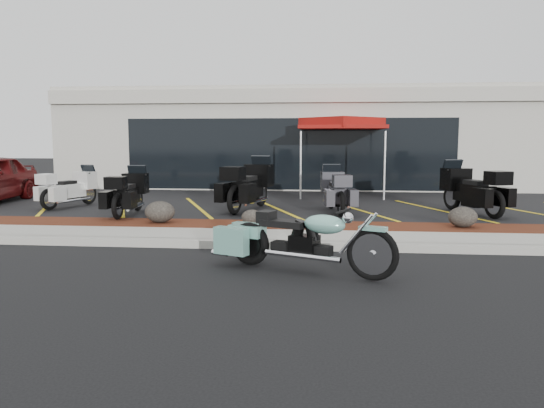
# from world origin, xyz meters

# --- Properties ---
(ground) EXTENTS (90.00, 90.00, 0.00)m
(ground) POSITION_xyz_m (0.00, 0.00, 0.00)
(ground) COLOR black
(ground) RESTS_ON ground
(curb) EXTENTS (24.00, 0.25, 0.15)m
(curb) POSITION_xyz_m (0.00, 0.90, 0.07)
(curb) COLOR gray
(curb) RESTS_ON ground
(sidewalk) EXTENTS (24.00, 1.20, 0.15)m
(sidewalk) POSITION_xyz_m (0.00, 1.60, 0.07)
(sidewalk) COLOR gray
(sidewalk) RESTS_ON ground
(mulch_bed) EXTENTS (24.00, 1.20, 0.16)m
(mulch_bed) POSITION_xyz_m (0.00, 2.80, 0.08)
(mulch_bed) COLOR #38190C
(mulch_bed) RESTS_ON ground
(upper_lot) EXTENTS (26.00, 9.60, 0.15)m
(upper_lot) POSITION_xyz_m (0.00, 8.20, 0.07)
(upper_lot) COLOR black
(upper_lot) RESTS_ON ground
(dealership_building) EXTENTS (18.00, 8.16, 4.00)m
(dealership_building) POSITION_xyz_m (0.00, 14.47, 2.01)
(dealership_building) COLOR #A5A195
(dealership_building) RESTS_ON ground
(boulder_left) EXTENTS (0.69, 0.57, 0.49)m
(boulder_left) POSITION_xyz_m (-2.40, 2.80, 0.40)
(boulder_left) COLOR black
(boulder_left) RESTS_ON mulch_bed
(boulder_mid) EXTENTS (0.48, 0.40, 0.34)m
(boulder_mid) POSITION_xyz_m (-0.27, 2.69, 0.33)
(boulder_mid) COLOR black
(boulder_mid) RESTS_ON mulch_bed
(boulder_right) EXTENTS (0.62, 0.52, 0.44)m
(boulder_right) POSITION_xyz_m (4.31, 2.82, 0.38)
(boulder_right) COLOR black
(boulder_right) RESTS_ON mulch_bed
(hero_cruiser) EXTENTS (3.01, 1.87, 1.04)m
(hero_cruiser) POSITION_xyz_m (2.03, -1.24, 0.52)
(hero_cruiser) COLOR #6BA799
(hero_cruiser) RESTS_ON ground
(touring_white) EXTENTS (1.37, 2.14, 1.16)m
(touring_white) POSITION_xyz_m (-5.55, 5.97, 0.73)
(touring_white) COLOR silver
(touring_white) RESTS_ON upper_lot
(touring_black_front) EXTENTS (0.89, 2.13, 1.22)m
(touring_black_front) POSITION_xyz_m (-3.60, 4.69, 0.76)
(touring_black_front) COLOR black
(touring_black_front) RESTS_ON upper_lot
(touring_black_mid) EXTENTS (1.55, 2.64, 1.44)m
(touring_black_mid) POSITION_xyz_m (-0.46, 6.00, 0.87)
(touring_black_mid) COLOR black
(touring_black_mid) RESTS_ON upper_lot
(touring_grey) EXTENTS (1.11, 2.21, 1.23)m
(touring_grey) POSITION_xyz_m (1.51, 5.69, 0.76)
(touring_grey) COLOR #323237
(touring_grey) RESTS_ON upper_lot
(touring_black_rear) EXTENTS (1.69, 2.51, 1.36)m
(touring_black_rear) POSITION_xyz_m (4.74, 5.72, 0.83)
(touring_black_rear) COLOR black
(touring_black_rear) RESTS_ON upper_lot
(traffic_cone) EXTENTS (0.41, 0.41, 0.42)m
(traffic_cone) POSITION_xyz_m (-0.96, 8.33, 0.36)
(traffic_cone) COLOR #D54607
(traffic_cone) RESTS_ON upper_lot
(popup_canopy) EXTENTS (3.60, 3.60, 2.61)m
(popup_canopy) POSITION_xyz_m (1.88, 9.23, 2.52)
(popup_canopy) COLOR silver
(popup_canopy) RESTS_ON upper_lot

